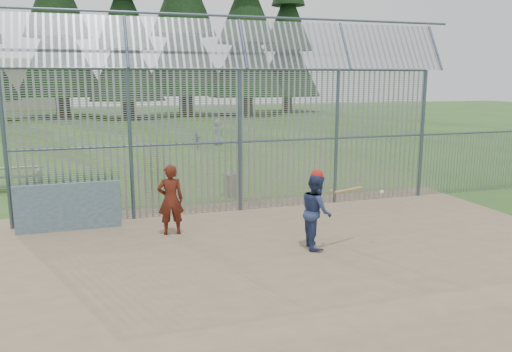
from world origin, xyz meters
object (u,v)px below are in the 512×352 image
object	(u,v)px
onlooker	(171,200)
trash_can	(231,184)
batter	(316,211)
dugout_wall	(69,207)

from	to	relation	value
onlooker	trash_can	world-z (taller)	onlooker
batter	trash_can	xyz separation A→B (m)	(-0.52, 5.47, -0.48)
dugout_wall	batter	distance (m)	6.13
dugout_wall	onlooker	size ratio (longest dim) A/B	1.45
dugout_wall	trash_can	xyz separation A→B (m)	(4.82, 2.46, -0.24)
onlooker	dugout_wall	bearing A→B (deg)	-22.05
dugout_wall	onlooker	distance (m)	2.63
dugout_wall	batter	size ratio (longest dim) A/B	1.49
dugout_wall	batter	bearing A→B (deg)	-29.41
onlooker	batter	bearing A→B (deg)	148.73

